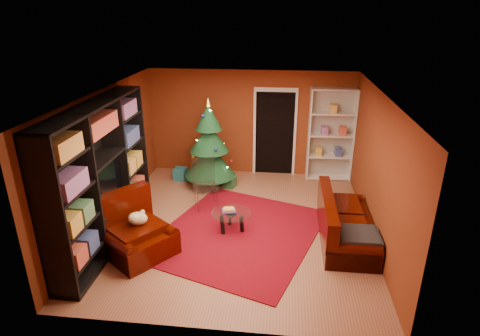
# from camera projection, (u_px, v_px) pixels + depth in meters

# --- Properties ---
(floor) EXTENTS (5.00, 5.50, 0.05)m
(floor) POSITION_uv_depth(u_px,v_px,m) (238.00, 226.00, 7.87)
(floor) COLOR brown
(floor) RESTS_ON ground
(ceiling) EXTENTS (5.00, 5.50, 0.05)m
(ceiling) POSITION_uv_depth(u_px,v_px,m) (237.00, 92.00, 6.87)
(ceiling) COLOR silver
(ceiling) RESTS_ON wall_back
(wall_back) EXTENTS (5.00, 0.05, 2.60)m
(wall_back) POSITION_uv_depth(u_px,v_px,m) (251.00, 123.00, 9.93)
(wall_back) COLOR maroon
(wall_back) RESTS_ON ground
(wall_left) EXTENTS (0.05, 5.50, 2.60)m
(wall_left) POSITION_uv_depth(u_px,v_px,m) (106.00, 158.00, 7.63)
(wall_left) COLOR maroon
(wall_left) RESTS_ON ground
(wall_right) EXTENTS (0.05, 5.50, 2.60)m
(wall_right) POSITION_uv_depth(u_px,v_px,m) (379.00, 169.00, 7.11)
(wall_right) COLOR maroon
(wall_right) RESTS_ON ground
(doorway) EXTENTS (1.06, 0.60, 2.16)m
(doorway) POSITION_uv_depth(u_px,v_px,m) (275.00, 134.00, 9.92)
(doorway) COLOR black
(doorway) RESTS_ON floor
(rug) EXTENTS (3.60, 3.88, 0.02)m
(rug) POSITION_uv_depth(u_px,v_px,m) (238.00, 233.00, 7.57)
(rug) COLOR maroon
(rug) RESTS_ON floor
(media_unit) EXTENTS (0.52, 3.30, 2.53)m
(media_unit) POSITION_uv_depth(u_px,v_px,m) (101.00, 177.00, 6.89)
(media_unit) COLOR black
(media_unit) RESTS_ON floor
(christmas_tree) EXTENTS (1.19, 1.19, 2.12)m
(christmas_tree) POSITION_uv_depth(u_px,v_px,m) (209.00, 144.00, 9.24)
(christmas_tree) COLOR #113E20
(christmas_tree) RESTS_ON floor
(gift_box_teal) EXTENTS (0.33, 0.33, 0.29)m
(gift_box_teal) POSITION_uv_depth(u_px,v_px,m) (180.00, 174.00, 9.89)
(gift_box_teal) COLOR #1D6F84
(gift_box_teal) RESTS_ON floor
(gift_box_green) EXTENTS (0.33, 0.33, 0.26)m
(gift_box_green) POSITION_uv_depth(u_px,v_px,m) (229.00, 182.00, 9.48)
(gift_box_green) COLOR #1E5B31
(gift_box_green) RESTS_ON floor
(gift_box_red) EXTENTS (0.25, 0.25, 0.24)m
(gift_box_red) POSITION_uv_depth(u_px,v_px,m) (207.00, 168.00, 10.31)
(gift_box_red) COLOR #AB1E2F
(gift_box_red) RESTS_ON floor
(white_bookshelf) EXTENTS (1.08, 0.42, 2.30)m
(white_bookshelf) POSITION_uv_depth(u_px,v_px,m) (331.00, 135.00, 9.60)
(white_bookshelf) COLOR white
(white_bookshelf) RESTS_ON floor
(armchair) EXTENTS (1.57, 1.57, 0.88)m
(armchair) POSITION_uv_depth(u_px,v_px,m) (138.00, 232.00, 6.80)
(armchair) COLOR black
(armchair) RESTS_ON rug
(dog) EXTENTS (0.48, 0.50, 0.28)m
(dog) POSITION_uv_depth(u_px,v_px,m) (138.00, 218.00, 6.78)
(dog) COLOR beige
(dog) RESTS_ON armchair
(sofa) EXTENTS (0.90, 1.99, 0.85)m
(sofa) POSITION_uv_depth(u_px,v_px,m) (347.00, 219.00, 7.21)
(sofa) COLOR black
(sofa) RESTS_ON rug
(coffee_table) EXTENTS (0.90, 0.90, 0.48)m
(coffee_table) POSITION_uv_depth(u_px,v_px,m) (232.00, 221.00, 7.60)
(coffee_table) COLOR gray
(coffee_table) RESTS_ON rug
(acrylic_chair) EXTENTS (0.65, 0.68, 0.96)m
(acrylic_chair) POSITION_uv_depth(u_px,v_px,m) (206.00, 187.00, 8.36)
(acrylic_chair) COLOR #66605B
(acrylic_chair) RESTS_ON rug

